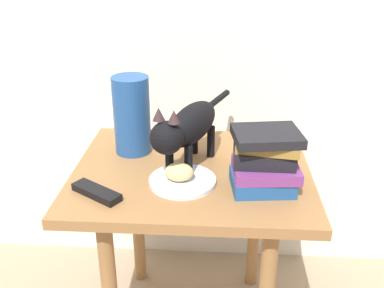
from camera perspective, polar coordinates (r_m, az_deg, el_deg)
side_table at (r=1.38m, az=-0.00°, el=-6.73°), size 0.69×0.58×0.61m
plate at (r=1.25m, az=-1.21°, el=-4.71°), size 0.19×0.19×0.01m
bread_roll at (r=1.23m, az=-1.66°, el=-3.60°), size 0.08×0.06×0.05m
cat at (r=1.27m, az=-0.61°, el=2.18°), size 0.21×0.45×0.23m
book_stack at (r=1.21m, az=9.25°, el=-1.96°), size 0.19×0.17×0.17m
green_vase at (r=1.40m, az=-7.66°, el=3.65°), size 0.11×0.11×0.24m
tv_remote at (r=1.22m, az=-12.05°, el=-6.01°), size 0.15×0.12×0.02m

